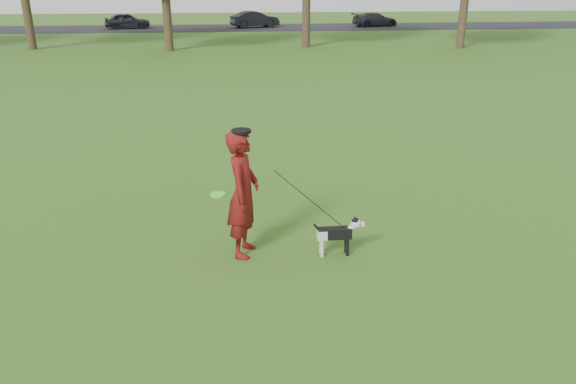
{
  "coord_description": "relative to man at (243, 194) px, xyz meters",
  "views": [
    {
      "loc": [
        -0.65,
        -7.85,
        4.04
      ],
      "look_at": [
        0.18,
        0.08,
        0.95
      ],
      "focal_mm": 35.0,
      "sensor_mm": 36.0,
      "label": 1
    }
  ],
  "objects": [
    {
      "name": "car_left",
      "position": [
        -8.12,
        40.02,
        -0.36
      ],
      "size": [
        3.77,
        2.11,
        1.21
      ],
      "primitive_type": "imported",
      "rotation": [
        0.0,
        0.0,
        1.77
      ],
      "color": "black",
      "rests_on": "road"
    },
    {
      "name": "car_mid",
      "position": [
        2.09,
        40.02,
        -0.32
      ],
      "size": [
        4.14,
        2.45,
        1.29
      ],
      "primitive_type": "imported",
      "rotation": [
        0.0,
        0.0,
        1.87
      ],
      "color": "black",
      "rests_on": "road"
    },
    {
      "name": "dog",
      "position": [
        1.43,
        -0.2,
        -0.61
      ],
      "size": [
        0.82,
        0.16,
        0.62
      ],
      "color": "black",
      "rests_on": "ground"
    },
    {
      "name": "man_held_items",
      "position": [
        0.97,
        -0.13,
        -0.07
      ],
      "size": [
        2.04,
        0.4,
        1.56
      ],
      "color": "#51FF20",
      "rests_on": "ground"
    },
    {
      "name": "car_right",
      "position": [
        12.14,
        40.02,
        -0.41
      ],
      "size": [
        4.07,
        2.33,
        1.11
      ],
      "primitive_type": "imported",
      "rotation": [
        0.0,
        0.0,
        1.78
      ],
      "color": "black",
      "rests_on": "road"
    },
    {
      "name": "man",
      "position": [
        0.0,
        0.0,
        0.0
      ],
      "size": [
        0.63,
        0.81,
        1.97
      ],
      "primitive_type": "imported",
      "rotation": [
        0.0,
        0.0,
        1.32
      ],
      "color": "#600D0E",
      "rests_on": "ground"
    },
    {
      "name": "road",
      "position": [
        0.51,
        40.02,
        -0.97
      ],
      "size": [
        120.0,
        7.0,
        0.02
      ],
      "primitive_type": "cube",
      "color": "black",
      "rests_on": "ground"
    },
    {
      "name": "ground",
      "position": [
        0.51,
        0.02,
        -0.98
      ],
      "size": [
        120.0,
        120.0,
        0.0
      ],
      "primitive_type": "plane",
      "color": "#285116",
      "rests_on": "ground"
    }
  ]
}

